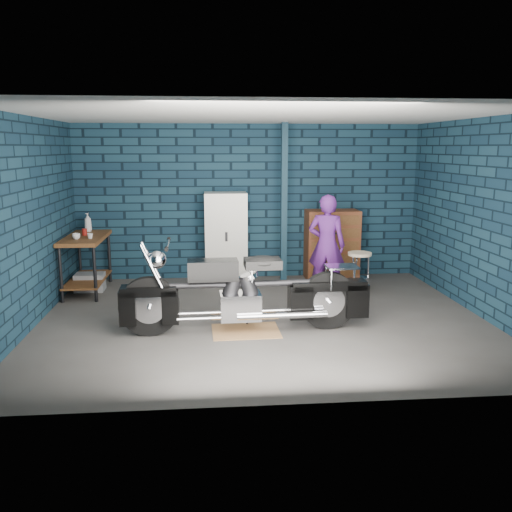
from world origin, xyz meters
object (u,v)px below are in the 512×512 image
at_px(person, 327,245).
at_px(storage_bin, 90,282).
at_px(tool_chest, 332,245).
at_px(motorcycle, 246,287).
at_px(shop_stool, 359,273).
at_px(locker, 226,237).
at_px(workbench, 87,264).

xyz_separation_m(person, storage_bin, (-3.78, 0.55, -0.65)).
bearing_deg(tool_chest, motorcycle, -122.45).
height_order(person, shop_stool, person).
bearing_deg(locker, person, -33.76).
xyz_separation_m(workbench, tool_chest, (4.13, 0.54, 0.15)).
xyz_separation_m(storage_bin, shop_stool, (4.31, -0.60, 0.20)).
bearing_deg(locker, storage_bin, -167.79).
xyz_separation_m(motorcycle, locker, (-0.15, 2.70, 0.18)).
bearing_deg(locker, workbench, -166.65).
bearing_deg(motorcycle, workbench, 136.46).
distance_m(storage_bin, tool_chest, 4.17).
height_order(motorcycle, shop_stool, motorcycle).
relative_size(workbench, person, 0.88).
bearing_deg(person, shop_stool, -164.84).
xyz_separation_m(workbench, storage_bin, (0.02, 0.05, -0.31)).
distance_m(person, storage_bin, 3.88).
distance_m(storage_bin, shop_stool, 4.35).
distance_m(workbench, person, 3.85).
height_order(motorcycle, tool_chest, tool_chest).
bearing_deg(workbench, locker, 13.35).
xyz_separation_m(motorcycle, shop_stool, (1.91, 1.62, -0.25)).
bearing_deg(motorcycle, shop_stool, 38.55).
relative_size(storage_bin, shop_stool, 0.68).
relative_size(storage_bin, locker, 0.30).
relative_size(person, locker, 1.03).
bearing_deg(storage_bin, motorcycle, -42.78).
height_order(locker, shop_stool, locker).
distance_m(locker, tool_chest, 1.88).
distance_m(workbench, shop_stool, 4.36).
distance_m(motorcycle, person, 2.18).
xyz_separation_m(person, locker, (-1.54, 1.03, -0.02)).
bearing_deg(person, tool_chest, -86.84).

